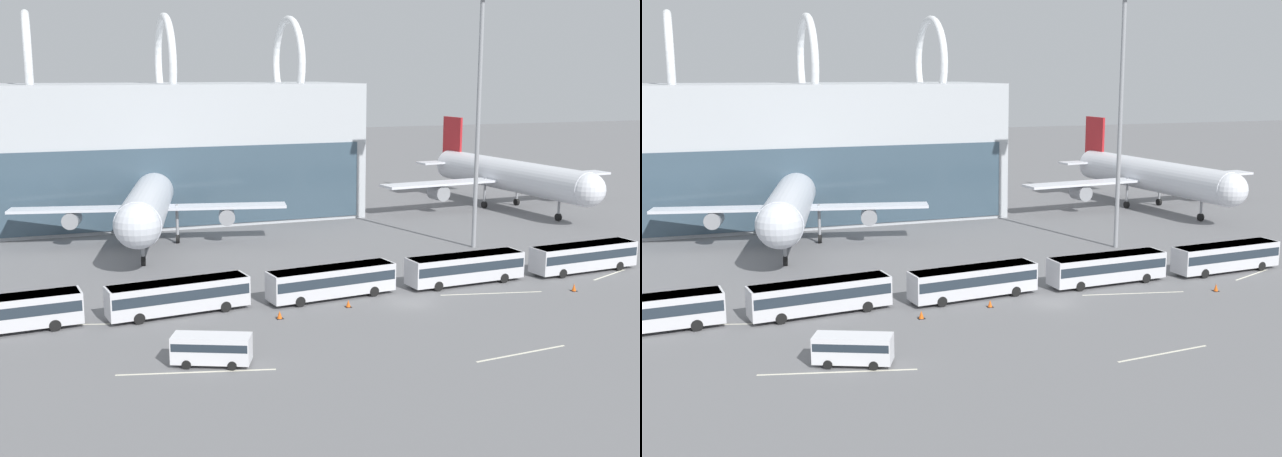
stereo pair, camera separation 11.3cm
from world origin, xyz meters
TOP-DOWN VIEW (x-y plane):
  - ground_plane at (0.00, 0.00)m, footprint 440.00×440.00m
  - airliner_at_gate_near at (-19.43, 33.99)m, footprint 34.12×35.00m
  - airliner_at_gate_far at (37.94, 43.33)m, footprint 42.74×40.56m
  - shuttle_bus_0 at (-35.98, 3.70)m, footprint 12.97×3.88m
  - shuttle_bus_1 at (-21.22, 3.99)m, footprint 13.02×4.30m
  - shuttle_bus_2 at (-6.46, 4.11)m, footprint 13.01×4.19m
  - shuttle_bus_3 at (8.30, 4.37)m, footprint 12.93×3.57m
  - shuttle_bus_4 at (23.06, 4.46)m, footprint 12.96×3.79m
  - service_van_foreground at (-21.20, -9.55)m, footprint 6.20×4.27m
  - floodlight_mast at (18.18, 19.30)m, footprint 2.10×2.10m
  - lane_stripe_0 at (-30.48, 4.08)m, footprint 6.39×2.12m
  - lane_stripe_1 at (1.95, -15.36)m, footprint 8.54×1.09m
  - lane_stripe_2 at (-22.60, -10.62)m, footprint 11.32×3.08m
  - lane_stripe_3 at (24.87, 2.30)m, footprint 6.29×2.82m
  - lane_stripe_4 at (8.95, 0.28)m, footprint 10.14×2.49m
  - traffic_cone_0 at (-6.06, 0.79)m, footprint 0.58×0.58m
  - traffic_cone_1 at (17.14, -1.78)m, footprint 0.59×0.59m
  - traffic_cone_2 at (-13.10, -0.39)m, footprint 0.64×0.64m

SIDE VIEW (x-z plane):
  - ground_plane at x=0.00m, z-range 0.00..0.00m
  - lane_stripe_0 at x=-30.48m, z-range 0.00..0.01m
  - lane_stripe_1 at x=1.95m, z-range 0.00..0.01m
  - lane_stripe_2 at x=-22.60m, z-range 0.00..0.01m
  - lane_stripe_3 at x=24.87m, z-range 0.00..0.01m
  - lane_stripe_4 at x=8.95m, z-range 0.00..0.01m
  - traffic_cone_0 at x=-6.06m, z-range -0.01..0.68m
  - traffic_cone_2 at x=-13.10m, z-range -0.01..0.70m
  - traffic_cone_1 at x=17.14m, z-range -0.01..0.74m
  - service_van_foreground at x=-21.20m, z-range 0.21..2.53m
  - shuttle_bus_0 at x=-35.98m, z-range 0.28..3.35m
  - shuttle_bus_1 at x=-21.22m, z-range 0.28..3.35m
  - shuttle_bus_2 at x=-6.46m, z-range 0.28..3.35m
  - shuttle_bus_3 at x=8.30m, z-range 0.28..3.35m
  - shuttle_bus_4 at x=23.06m, z-range 0.28..3.35m
  - airliner_at_gate_far at x=37.94m, z-range -1.51..12.12m
  - airliner_at_gate_near at x=-19.43m, z-range -1.42..12.42m
  - floodlight_mast at x=18.18m, z-range 3.13..33.73m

